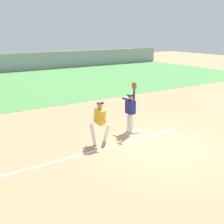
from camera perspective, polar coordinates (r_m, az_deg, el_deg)
name	(u,v)px	position (r m, az deg, el deg)	size (l,w,h in m)	color
ground_plane	(161,146)	(11.87, 9.44, -6.55)	(78.57, 78.57, 0.00)	tan
outfield_grass	(26,84)	(26.15, -16.25, 5.22)	(43.25, 16.82, 0.01)	#4C8C47
chalk_foul_line	(60,160)	(10.66, -10.06, -9.18)	(12.00, 0.10, 0.01)	white
first_base	(134,131)	(13.28, 4.31, -3.76)	(0.38, 0.38, 0.08)	white
fielder	(131,108)	(13.03, 3.63, 0.85)	(0.30, 0.90, 2.28)	silver
runner	(100,120)	(11.66, -2.36, -1.55)	(0.76, 0.85, 1.72)	white
baseball	(123,84)	(12.29, 2.12, 5.47)	(0.07, 0.07, 0.07)	white
outfield_fence	(0,63)	(34.07, -20.77, 8.79)	(43.33, 0.08, 1.98)	#93999E
parked_car_white	(45,60)	(39.99, -12.92, 9.81)	(4.59, 2.50, 1.25)	white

